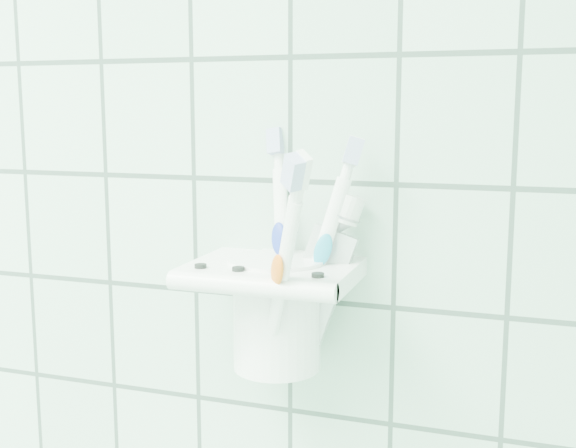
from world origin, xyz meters
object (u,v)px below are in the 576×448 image
(holder_bracket, at_px, (274,274))
(cup, at_px, (277,309))
(toothbrush_blue, at_px, (288,248))
(toothbrush_orange, at_px, (266,240))
(toothbrush_pink, at_px, (286,243))
(toothpaste_tube, at_px, (292,260))

(holder_bracket, bearing_deg, cup, 75.68)
(toothbrush_blue, bearing_deg, toothbrush_orange, -178.72)
(toothbrush_pink, distance_m, toothbrush_blue, 0.01)
(toothbrush_pink, xyz_separation_m, toothbrush_orange, (-0.01, -0.01, 0.00))
(holder_bracket, relative_size, toothpaste_tube, 0.86)
(toothbrush_pink, bearing_deg, toothbrush_blue, -56.03)
(holder_bracket, height_order, toothbrush_blue, toothbrush_blue)
(toothbrush_pink, relative_size, toothpaste_tube, 1.25)
(holder_bracket, height_order, toothbrush_pink, toothbrush_pink)
(toothbrush_blue, bearing_deg, toothbrush_pink, 102.74)
(cup, height_order, toothbrush_blue, toothbrush_blue)
(cup, relative_size, toothpaste_tube, 0.60)
(cup, relative_size, toothbrush_pink, 0.48)
(toothbrush_blue, xyz_separation_m, toothbrush_orange, (-0.02, -0.01, 0.01))
(toothbrush_blue, height_order, toothbrush_orange, toothbrush_orange)
(toothbrush_orange, bearing_deg, toothbrush_blue, 53.01)
(holder_bracket, relative_size, toothbrush_pink, 0.68)
(toothbrush_pink, relative_size, toothbrush_orange, 0.99)
(toothbrush_blue, relative_size, toothpaste_tube, 1.22)
(toothbrush_blue, bearing_deg, cup, 124.99)
(cup, bearing_deg, toothbrush_blue, -39.37)
(holder_bracket, height_order, cup, same)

